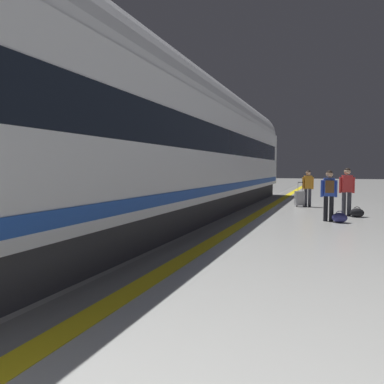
{
  "coord_description": "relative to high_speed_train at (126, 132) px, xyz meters",
  "views": [
    {
      "loc": [
        1.41,
        0.15,
        1.64
      ],
      "look_at": [
        -1.19,
        6.85,
        1.16
      ],
      "focal_mm": 33.93,
      "sensor_mm": 36.0,
      "label": 1
    }
  ],
  "objects": [
    {
      "name": "safety_line_strip",
      "position": [
        2.22,
        2.17,
        -2.5
      ],
      "size": [
        0.36,
        80.0,
        0.01
      ],
      "primitive_type": "cube",
      "color": "yellow",
      "rests_on": "ground"
    },
    {
      "name": "tactile_edge_band",
      "position": [
        1.83,
        2.17,
        -2.5
      ],
      "size": [
        0.73,
        80.0,
        0.01
      ],
      "primitive_type": "cube",
      "color": "slate",
      "rests_on": "ground"
    },
    {
      "name": "high_speed_train",
      "position": [
        0.0,
        0.0,
        0.0
      ],
      "size": [
        2.94,
        31.74,
        4.97
      ],
      "color": "#38383D",
      "rests_on": "ground"
    },
    {
      "name": "passenger_near",
      "position": [
        5.16,
        5.8,
        -1.55
      ],
      "size": [
        0.5,
        0.26,
        1.64
      ],
      "color": "#383842",
      "rests_on": "ground"
    },
    {
      "name": "duffel_bag_near",
      "position": [
        5.48,
        5.51,
        -2.35
      ],
      "size": [
        0.44,
        0.26,
        0.36
      ],
      "color": "black",
      "rests_on": "ground"
    },
    {
      "name": "passenger_mid",
      "position": [
        4.6,
        4.18,
        -1.57
      ],
      "size": [
        0.49,
        0.33,
        1.57
      ],
      "color": "black",
      "rests_on": "ground"
    },
    {
      "name": "duffel_bag_mid",
      "position": [
        4.92,
        4.0,
        -2.35
      ],
      "size": [
        0.44,
        0.26,
        0.36
      ],
      "color": "navy",
      "rests_on": "ground"
    },
    {
      "name": "passenger_far",
      "position": [
        3.73,
        8.38,
        -1.6
      ],
      "size": [
        0.46,
        0.28,
        1.56
      ],
      "color": "#383842",
      "rests_on": "ground"
    },
    {
      "name": "suitcase_far",
      "position": [
        3.41,
        8.28,
        -2.14
      ],
      "size": [
        0.44,
        0.36,
        1.05
      ],
      "color": "#9E9EA3",
      "rests_on": "ground"
    }
  ]
}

